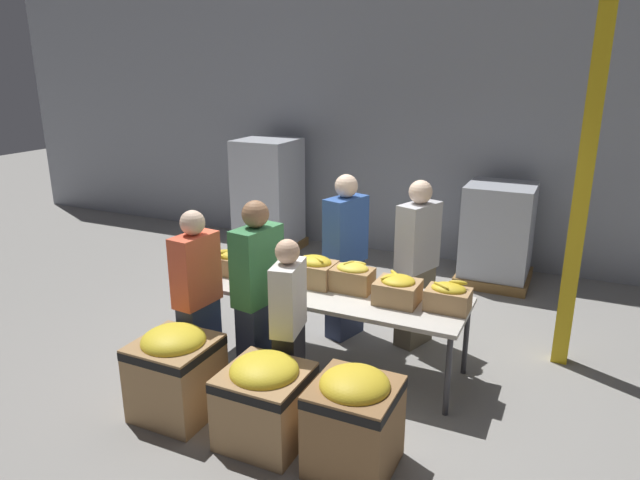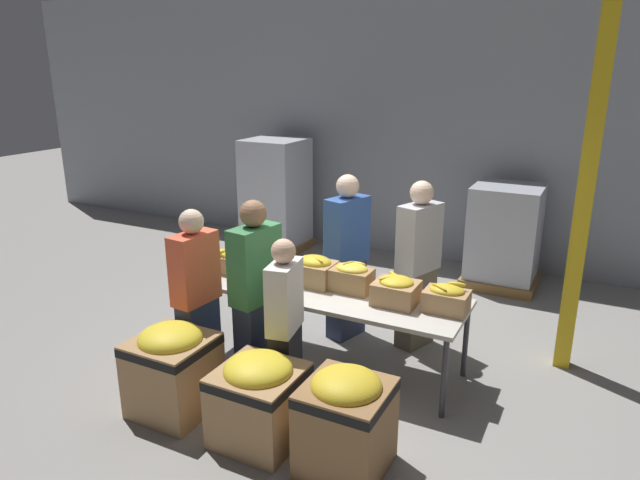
# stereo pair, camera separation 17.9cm
# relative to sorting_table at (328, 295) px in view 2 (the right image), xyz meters

# --- Properties ---
(ground_plane) EXTENTS (30.00, 30.00, 0.00)m
(ground_plane) POSITION_rel_sorting_table_xyz_m (0.00, 0.00, -0.72)
(ground_plane) COLOR gray
(wall_back) EXTENTS (16.00, 0.08, 4.00)m
(wall_back) POSITION_rel_sorting_table_xyz_m (0.00, 3.65, 1.28)
(wall_back) COLOR #9399A3
(wall_back) RESTS_ON ground_plane
(sorting_table) EXTENTS (2.64, 0.87, 0.77)m
(sorting_table) POSITION_rel_sorting_table_xyz_m (0.00, 0.00, 0.00)
(sorting_table) COLOR beige
(sorting_table) RESTS_ON ground_plane
(banana_box_0) EXTENTS (0.40, 0.29, 0.26)m
(banana_box_0) POSITION_rel_sorting_table_xyz_m (-1.11, -0.00, 0.17)
(banana_box_0) COLOR #A37A4C
(banana_box_0) RESTS_ON sorting_table
(banana_box_1) EXTENTS (0.39, 0.32, 0.27)m
(banana_box_1) POSITION_rel_sorting_table_xyz_m (-0.64, -0.00, 0.18)
(banana_box_1) COLOR olive
(banana_box_1) RESTS_ON sorting_table
(banana_box_2) EXTENTS (0.39, 0.33, 0.30)m
(banana_box_2) POSITION_rel_sorting_table_xyz_m (-0.19, 0.09, 0.20)
(banana_box_2) COLOR tan
(banana_box_2) RESTS_ON sorting_table
(banana_box_3) EXTENTS (0.39, 0.26, 0.29)m
(banana_box_3) POSITION_rel_sorting_table_xyz_m (0.20, 0.10, 0.19)
(banana_box_3) COLOR #A37A4C
(banana_box_3) RESTS_ON sorting_table
(banana_box_4) EXTENTS (0.39, 0.35, 0.26)m
(banana_box_4) POSITION_rel_sorting_table_xyz_m (0.68, 0.01, 0.18)
(banana_box_4) COLOR tan
(banana_box_4) RESTS_ON sorting_table
(banana_box_5) EXTENTS (0.38, 0.27, 0.27)m
(banana_box_5) POSITION_rel_sorting_table_xyz_m (1.13, 0.05, 0.17)
(banana_box_5) COLOR tan
(banana_box_5) RESTS_ON sorting_table
(volunteer_0) EXTENTS (0.27, 0.44, 1.51)m
(volunteer_0) POSITION_rel_sorting_table_xyz_m (0.00, -0.81, 0.03)
(volunteer_0) COLOR black
(volunteer_0) RESTS_ON ground_plane
(volunteer_1) EXTENTS (0.30, 0.50, 1.75)m
(volunteer_1) POSITION_rel_sorting_table_xyz_m (-0.40, -0.63, 0.15)
(volunteer_1) COLOR #2D3856
(volunteer_1) RESTS_ON ground_plane
(volunteer_2) EXTENTS (0.38, 0.52, 1.76)m
(volunteer_2) POSITION_rel_sorting_table_xyz_m (0.64, 0.78, 0.15)
(volunteer_2) COLOR #6B604C
(volunteer_2) RESTS_ON ground_plane
(volunteer_3) EXTENTS (0.26, 0.46, 1.64)m
(volunteer_3) POSITION_rel_sorting_table_xyz_m (-0.94, -0.79, 0.09)
(volunteer_3) COLOR #2D3856
(volunteer_3) RESTS_ON ground_plane
(volunteer_4) EXTENTS (0.36, 0.52, 1.78)m
(volunteer_4) POSITION_rel_sorting_table_xyz_m (-0.10, 0.65, 0.16)
(volunteer_4) COLOR #2D3856
(volunteer_4) RESTS_ON ground_plane
(donation_bin_0) EXTENTS (0.63, 0.63, 0.79)m
(donation_bin_0) POSITION_rel_sorting_table_xyz_m (-0.80, -1.31, -0.31)
(donation_bin_0) COLOR tan
(donation_bin_0) RESTS_ON ground_plane
(donation_bin_1) EXTENTS (0.63, 0.63, 0.72)m
(donation_bin_1) POSITION_rel_sorting_table_xyz_m (0.05, -1.31, -0.34)
(donation_bin_1) COLOR tan
(donation_bin_1) RESTS_ON ground_plane
(donation_bin_2) EXTENTS (0.60, 0.60, 0.79)m
(donation_bin_2) POSITION_rel_sorting_table_xyz_m (0.80, -1.31, -0.31)
(donation_bin_2) COLOR olive
(donation_bin_2) RESTS_ON ground_plane
(support_pillar) EXTENTS (0.15, 0.15, 4.00)m
(support_pillar) POSITION_rel_sorting_table_xyz_m (2.08, 1.03, 1.28)
(support_pillar) COLOR gold
(support_pillar) RESTS_ON ground_plane
(pallet_stack_0) EXTENTS (0.93, 0.93, 1.35)m
(pallet_stack_0) POSITION_rel_sorting_table_xyz_m (1.13, 2.97, -0.06)
(pallet_stack_0) COLOR olive
(pallet_stack_0) RESTS_ON ground_plane
(pallet_stack_1) EXTENTS (0.93, 0.93, 1.75)m
(pallet_stack_1) POSITION_rel_sorting_table_xyz_m (-2.34, 2.90, 0.14)
(pallet_stack_1) COLOR olive
(pallet_stack_1) RESTS_ON ground_plane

